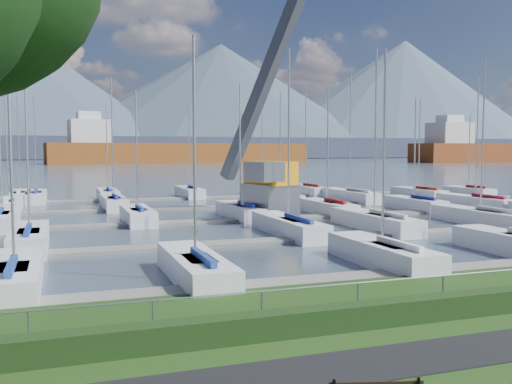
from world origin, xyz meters
name	(u,v)px	position (x,y,z in m)	size (l,w,h in m)	color
path	(452,353)	(0.00, -3.00, 0.01)	(160.00, 2.00, 0.04)	black
water	(79,161)	(0.00, 260.00, -0.40)	(800.00, 540.00, 0.20)	#3E4C5B
hedge	(394,312)	(0.00, -0.40, 0.35)	(80.00, 0.70, 0.70)	#1C3413
fence	(387,280)	(0.00, 0.00, 1.20)	(0.04, 0.04, 80.00)	gray
foothill	(75,148)	(0.00, 330.00, 6.00)	(900.00, 80.00, 12.00)	#3A4155
mountains	(81,90)	(7.35, 404.62, 46.68)	(1190.00, 360.00, 115.00)	#435362
docks	(193,222)	(0.00, 26.00, -0.22)	(90.00, 41.60, 0.25)	gray
crane	(270,147)	(6.47, 27.17, 5.33)	(7.63, 12.95, 22.35)	slate
cargo_ship_mid	(172,153)	(33.32, 209.16, 3.51)	(104.23, 26.83, 21.50)	brown
cargo_ship_east	(504,153)	(170.25, 180.43, 3.62)	(91.73, 19.56, 21.50)	brown
sailboat_fleet	(159,146)	(-1.77, 29.89, 5.36)	(75.00, 49.57, 13.50)	silver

